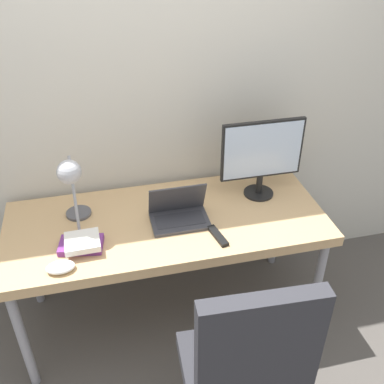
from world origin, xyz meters
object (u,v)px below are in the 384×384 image
object	(u,v)px
desk_lamp	(71,180)
game_controller	(60,267)
book_stack	(82,243)
laptop	(179,213)
office_chair	(246,370)
monitor	(262,154)

from	to	relation	value
desk_lamp	game_controller	bearing A→B (deg)	-107.54
book_stack	desk_lamp	bearing A→B (deg)	93.66
laptop	office_chair	size ratio (longest dim) A/B	0.27
laptop	monitor	size ratio (longest dim) A/B	0.65
monitor	laptop	bearing A→B (deg)	-163.98
laptop	book_stack	xyz separation A→B (m)	(-0.52, -0.12, -0.01)
desk_lamp	office_chair	size ratio (longest dim) A/B	0.38
laptop	desk_lamp	xyz separation A→B (m)	(-0.53, 0.04, 0.27)
laptop	monitor	xyz separation A→B (m)	(0.51, 0.15, 0.22)
book_stack	game_controller	bearing A→B (deg)	-126.79
game_controller	monitor	bearing A→B (deg)	19.49
monitor	office_chair	world-z (taller)	monitor
desk_lamp	book_stack	xyz separation A→B (m)	(0.01, -0.16, -0.28)
desk_lamp	game_controller	world-z (taller)	desk_lamp
game_controller	laptop	bearing A→B (deg)	22.23
desk_lamp	book_stack	distance (m)	0.32
office_chair	book_stack	bearing A→B (deg)	129.32
desk_lamp	game_controller	xyz separation A→B (m)	(-0.09, -0.30, -0.29)
laptop	monitor	world-z (taller)	monitor
desk_lamp	book_stack	bearing A→B (deg)	-86.34
laptop	monitor	distance (m)	0.58
desk_lamp	office_chair	world-z (taller)	desk_lamp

